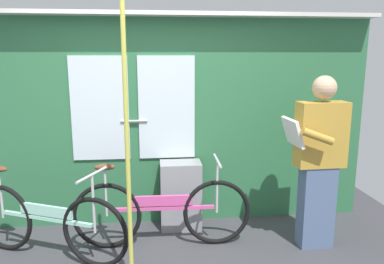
{
  "coord_description": "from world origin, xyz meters",
  "views": [
    {
      "loc": [
        0.01,
        -2.89,
        1.84
      ],
      "look_at": [
        0.37,
        0.58,
        1.13
      ],
      "focal_mm": 34.98,
      "sensor_mm": 36.0,
      "label": 1
    }
  ],
  "objects": [
    {
      "name": "bicycle_near_door",
      "position": [
        -0.99,
        0.4,
        0.35
      ],
      "size": [
        1.54,
        0.76,
        0.87
      ],
      "rotation": [
        0.0,
        0.0,
        -0.42
      ],
      "color": "black",
      "rests_on": "ground_plane"
    },
    {
      "name": "bicycle_leaning_behind",
      "position": [
        0.07,
        0.52,
        0.36
      ],
      "size": [
        1.73,
        0.44,
        0.87
      ],
      "rotation": [
        0.0,
        0.0,
        -0.02
      ],
      "color": "black",
      "rests_on": "ground_plane"
    },
    {
      "name": "trash_bin_by_wall",
      "position": [
        0.28,
        0.91,
        0.37
      ],
      "size": [
        0.43,
        0.28,
        0.73
      ],
      "primitive_type": "cube",
      "color": "gray",
      "rests_on": "ground_plane"
    },
    {
      "name": "passenger_reading_newspaper",
      "position": [
        1.55,
        0.37,
        0.88
      ],
      "size": [
        0.57,
        0.49,
        1.67
      ],
      "rotation": [
        0.0,
        0.0,
        3.18
      ],
      "color": "slate",
      "rests_on": "ground_plane"
    },
    {
      "name": "train_door_wall",
      "position": [
        -0.01,
        1.12,
        1.19
      ],
      "size": [
        4.73,
        0.28,
        2.27
      ],
      "color": "#2D6B42",
      "rests_on": "ground_plane"
    },
    {
      "name": "handrail_pole",
      "position": [
        -0.19,
        -0.12,
        1.12
      ],
      "size": [
        0.04,
        0.04,
        2.23
      ],
      "primitive_type": "cylinder",
      "color": "#C6C14C",
      "rests_on": "ground_plane"
    }
  ]
}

